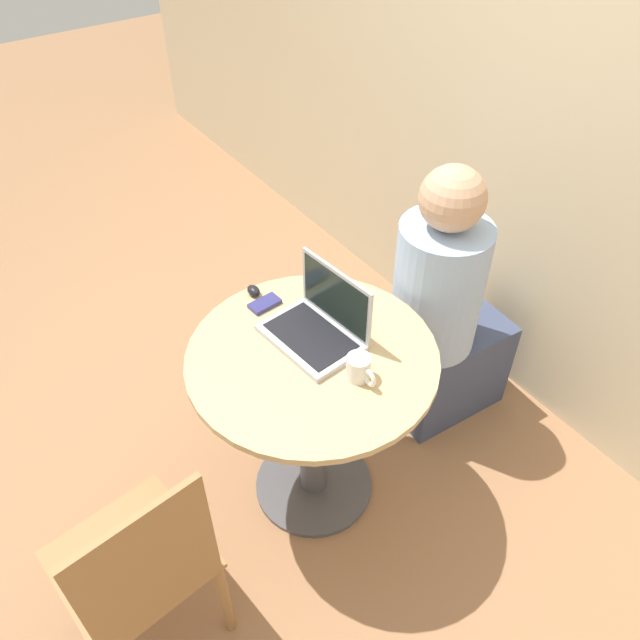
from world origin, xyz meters
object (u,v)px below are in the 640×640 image
(person_seated, at_px, (443,321))
(cell_phone, at_px, (266,303))
(chair_empty, at_px, (141,573))
(laptop, at_px, (319,324))

(person_seated, bearing_deg, cell_phone, -109.79)
(cell_phone, xyz_separation_m, chair_empty, (0.49, -0.73, -0.29))
(chair_empty, xyz_separation_m, person_seated, (-0.25, 1.39, 0.04))
(cell_phone, bearing_deg, chair_empty, -56.18)
(person_seated, bearing_deg, laptop, -90.71)
(laptop, distance_m, person_seated, 0.66)
(cell_phone, xyz_separation_m, person_seated, (0.24, 0.66, -0.25))
(cell_phone, relative_size, chair_empty, 0.13)
(person_seated, bearing_deg, chair_empty, -79.74)
(laptop, xyz_separation_m, cell_phone, (-0.23, -0.06, -0.04))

